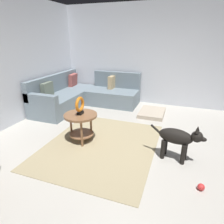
{
  "coord_description": "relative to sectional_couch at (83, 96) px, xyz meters",
  "views": [
    {
      "loc": [
        -2.7,
        -0.55,
        1.85
      ],
      "look_at": [
        0.45,
        0.6,
        0.55
      ],
      "focal_mm": 31.44,
      "sensor_mm": 36.0,
      "label": 1
    }
  ],
  "objects": [
    {
      "name": "ground_plane",
      "position": [
        -1.99,
        -2.01,
        -0.34
      ],
      "size": [
        6.0,
        6.0,
        0.1
      ],
      "primitive_type": "cube",
      "color": "#B7B2A8"
    },
    {
      "name": "wall_right",
      "position": [
        0.95,
        -2.01,
        1.06
      ],
      "size": [
        0.12,
        6.0,
        2.7
      ],
      "primitive_type": "cube",
      "color": "silver",
      "rests_on": "ground_plane"
    },
    {
      "name": "area_rug",
      "position": [
        -1.84,
        -1.31,
        -0.29
      ],
      "size": [
        2.3,
        1.9,
        0.01
      ],
      "primitive_type": "cube",
      "color": "tan",
      "rests_on": "ground_plane"
    },
    {
      "name": "sectional_couch",
      "position": [
        0.0,
        0.0,
        0.0
      ],
      "size": [
        2.2,
        2.25,
        0.88
      ],
      "color": "slate",
      "rests_on": "ground_plane"
    },
    {
      "name": "side_table",
      "position": [
        -1.82,
        -0.91,
        0.12
      ],
      "size": [
        0.6,
        0.6,
        0.54
      ],
      "color": "brown",
      "rests_on": "ground_plane"
    },
    {
      "name": "torus_sculpture",
      "position": [
        -1.82,
        -0.91,
        0.42
      ],
      "size": [
        0.28,
        0.08,
        0.33
      ],
      "color": "black",
      "rests_on": "side_table"
    },
    {
      "name": "dog_bed_mat",
      "position": [
        -0.01,
        -1.93,
        -0.25
      ],
      "size": [
        0.8,
        0.6,
        0.09
      ],
      "primitive_type": "cube",
      "color": "#B2A38E",
      "rests_on": "ground_plane"
    },
    {
      "name": "dog",
      "position": [
        -1.84,
        -2.61,
        0.09
      ],
      "size": [
        0.3,
        0.84,
        0.63
      ],
      "rotation": [
        0.0,
        0.0,
        2.97
      ],
      "color": "black",
      "rests_on": "ground_plane"
    },
    {
      "name": "dog_toy_ball",
      "position": [
        -2.43,
        -2.95,
        -0.25
      ],
      "size": [
        0.09,
        0.09,
        0.09
      ],
      "primitive_type": "sphere",
      "color": "red",
      "rests_on": "ground_plane"
    }
  ]
}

